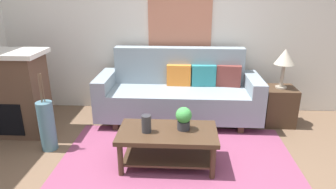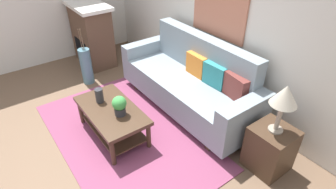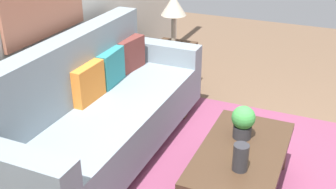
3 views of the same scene
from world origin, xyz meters
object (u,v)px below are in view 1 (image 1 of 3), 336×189
object	(u,v)px
potted_plant_tabletop	(184,118)
fireplace	(10,93)
side_table	(278,106)
floor_vase	(47,126)
couch	(178,93)
throw_pillow_maroon	(229,76)
throw_pillow_teal	(204,76)
throw_pillow_orange	(179,75)
table_lamp	(285,58)
tabletop_vase	(146,124)
coffee_table	(168,140)
framed_painting	(180,20)

from	to	relation	value
potted_plant_tabletop	fireplace	distance (m)	2.45
side_table	floor_vase	distance (m)	3.23
couch	throw_pillow_maroon	world-z (taller)	couch
side_table	floor_vase	world-z (taller)	floor_vase
throw_pillow_teal	potted_plant_tabletop	xyz separation A→B (m)	(-0.29, -1.32, -0.11)
throw_pillow_orange	couch	bearing A→B (deg)	-90.00
table_lamp	floor_vase	size ratio (longest dim) A/B	0.90
throw_pillow_teal	tabletop_vase	distance (m)	1.58
coffee_table	potted_plant_tabletop	xyz separation A→B (m)	(0.18, 0.05, 0.26)
tabletop_vase	framed_painting	bearing A→B (deg)	79.54
couch	table_lamp	world-z (taller)	table_lamp
potted_plant_tabletop	floor_vase	size ratio (longest dim) A/B	0.41
coffee_table	potted_plant_tabletop	size ratio (longest dim) A/B	4.20
coffee_table	throw_pillow_teal	bearing A→B (deg)	71.13
throw_pillow_teal	coffee_table	distance (m)	1.49
tabletop_vase	floor_vase	distance (m)	1.33
throw_pillow_maroon	framed_painting	xyz separation A→B (m)	(-0.75, 0.34, 0.78)
tabletop_vase	fireplace	size ratio (longest dim) A/B	0.17
throw_pillow_teal	throw_pillow_maroon	world-z (taller)	same
potted_plant_tabletop	side_table	size ratio (longest dim) A/B	0.47
coffee_table	fireplace	size ratio (longest dim) A/B	0.95
coffee_table	floor_vase	world-z (taller)	floor_vase
throw_pillow_teal	floor_vase	world-z (taller)	throw_pillow_teal
couch	throw_pillow_maroon	size ratio (longest dim) A/B	6.59
potted_plant_tabletop	coffee_table	bearing A→B (deg)	-165.06
couch	potted_plant_tabletop	distance (m)	1.21
throw_pillow_teal	side_table	world-z (taller)	throw_pillow_teal
potted_plant_tabletop	couch	bearing A→B (deg)	93.95
throw_pillow_teal	couch	bearing A→B (deg)	-161.60
coffee_table	tabletop_vase	bearing A→B (deg)	-170.01
table_lamp	fireplace	distance (m)	3.81
throw_pillow_teal	side_table	xyz separation A→B (m)	(1.11, -0.16, -0.40)
couch	framed_painting	xyz separation A→B (m)	(0.00, 0.47, 1.03)
couch	framed_painting	distance (m)	1.13
framed_painting	side_table	bearing A→B (deg)	-18.71
framed_painting	throw_pillow_orange	bearing A→B (deg)	-90.00
coffee_table	fireplace	xyz separation A→B (m)	(-2.18, 0.70, 0.27)
throw_pillow_maroon	fireplace	size ratio (longest dim) A/B	0.31
potted_plant_tabletop	table_lamp	bearing A→B (deg)	39.53
couch	tabletop_vase	world-z (taller)	couch
floor_vase	coffee_table	bearing A→B (deg)	-10.12
potted_plant_tabletop	side_table	world-z (taller)	potted_plant_tabletop
tabletop_vase	fireplace	world-z (taller)	fireplace
throw_pillow_teal	table_lamp	world-z (taller)	table_lamp
fireplace	tabletop_vase	bearing A→B (deg)	-20.85
couch	potted_plant_tabletop	bearing A→B (deg)	-86.05
table_lamp	framed_painting	bearing A→B (deg)	161.29
framed_painting	tabletop_vase	bearing A→B (deg)	-100.46
throw_pillow_maroon	table_lamp	bearing A→B (deg)	-12.43
throw_pillow_teal	table_lamp	distance (m)	1.17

